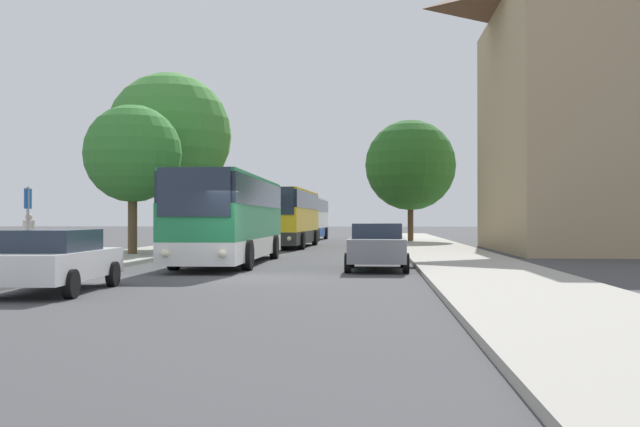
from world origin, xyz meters
TOP-DOWN VIEW (x-y plane):
  - ground_plane at (0.00, 0.00)m, footprint 300.00×300.00m
  - sidewalk_left at (-7.00, 0.00)m, footprint 4.00×120.00m
  - sidewalk_right at (7.00, 0.00)m, footprint 4.00×120.00m
  - bus_front at (-1.74, 6.45)m, footprint 2.83×12.19m
  - bus_middle at (-1.55, 23.06)m, footprint 3.04×11.57m
  - bus_rear at (-1.84, 38.04)m, footprint 3.05×11.18m
  - parked_car_left_curb at (-3.65, -4.59)m, footprint 2.15×4.64m
  - parked_car_right_near at (3.71, 3.42)m, footprint 2.02×4.42m
  - bus_stop_sign at (-6.65, 0.40)m, footprint 0.08×0.45m
  - pedestrian_waiting_far at (-7.20, 1.63)m, footprint 0.36×0.36m
  - tree_left_near at (-6.96, 16.73)m, footprint 6.41×6.41m
  - tree_left_far at (-6.96, 10.95)m, footprint 4.27×4.27m
  - tree_right_near at (6.12, 31.40)m, footprint 6.32×6.32m

SIDE VIEW (x-z plane):
  - ground_plane at x=0.00m, z-range 0.00..0.00m
  - sidewalk_left at x=-7.00m, z-range 0.00..0.15m
  - sidewalk_right at x=7.00m, z-range 0.00..0.15m
  - parked_car_left_curb at x=-3.65m, z-range 0.04..1.46m
  - parked_car_right_near at x=3.71m, z-range 0.04..1.56m
  - pedestrian_waiting_far at x=-7.20m, z-range 0.16..1.85m
  - bus_stop_sign at x=-6.65m, z-range 0.45..2.92m
  - bus_front at x=-1.74m, z-range 0.12..3.32m
  - bus_rear at x=-1.84m, z-range 0.12..3.45m
  - bus_middle at x=-1.55m, z-range 0.12..3.48m
  - tree_left_far at x=-6.96m, z-range 1.26..7.79m
  - tree_right_near at x=6.12m, z-range 1.21..9.67m
  - tree_left_near at x=-6.96m, z-range 1.46..10.52m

